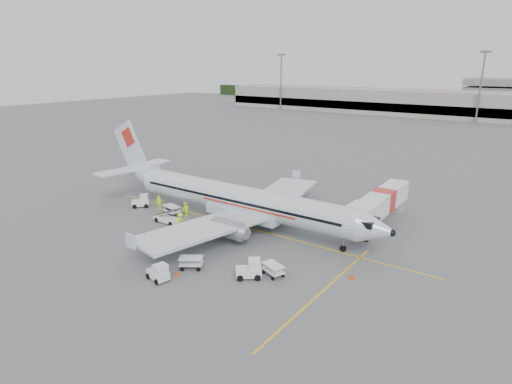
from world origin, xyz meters
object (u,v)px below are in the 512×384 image
at_px(tug_mid, 158,271).
at_px(aircraft, 240,181).
at_px(tug_fore, 249,269).
at_px(tug_aft, 140,201).
at_px(belt_loader, 167,213).
at_px(jet_bridge, 382,208).

bearing_deg(tug_mid, aircraft, 110.36).
height_order(aircraft, tug_fore, aircraft).
relative_size(tug_mid, tug_aft, 0.95).
xyz_separation_m(tug_fore, tug_aft, (-23.39, 7.51, -0.03)).
height_order(belt_loader, tug_mid, belt_loader).
bearing_deg(aircraft, jet_bridge, 35.32).
height_order(aircraft, tug_aft, aircraft).
bearing_deg(tug_fore, jet_bridge, 37.18).
bearing_deg(tug_fore, belt_loader, 122.68).
bearing_deg(tug_fore, tug_mid, 179.56).
bearing_deg(jet_bridge, tug_fore, -104.60).
xyz_separation_m(jet_bridge, belt_loader, (-21.06, -14.20, -0.91)).
distance_m(belt_loader, tug_aft, 7.60).
bearing_deg(tug_mid, tug_fore, 49.52).
bearing_deg(belt_loader, tug_mid, -47.15).
distance_m(aircraft, belt_loader, 9.66).
relative_size(aircraft, tug_fore, 17.11).
xyz_separation_m(belt_loader, tug_fore, (16.09, -5.44, -0.32)).
xyz_separation_m(belt_loader, tug_aft, (-7.30, 2.07, -0.35)).
distance_m(aircraft, tug_mid, 15.73).
bearing_deg(tug_aft, tug_fore, -62.50).
bearing_deg(tug_aft, tug_mid, -80.66).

